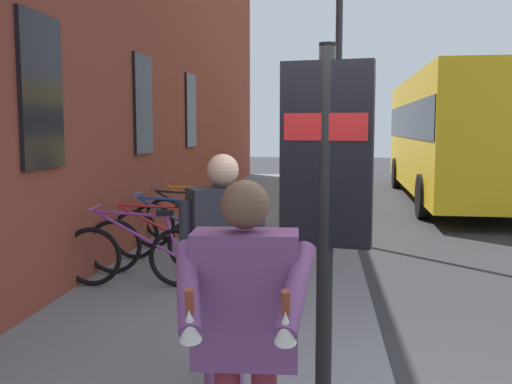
% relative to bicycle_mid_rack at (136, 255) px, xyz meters
% --- Properties ---
extents(ground, '(60.00, 60.00, 0.00)m').
position_rel_bicycle_mid_rack_xyz_m(ground, '(3.16, -3.78, -0.51)').
color(ground, '#2D2D30').
extents(sidewalk_pavement, '(24.00, 3.50, 0.12)m').
position_rel_bicycle_mid_rack_xyz_m(sidewalk_pavement, '(5.16, -1.03, -0.45)').
color(sidewalk_pavement, slate).
rests_on(sidewalk_pavement, ground).
extents(station_facade, '(22.00, 0.65, 7.50)m').
position_rel_bicycle_mid_rack_xyz_m(station_facade, '(6.15, 1.02, 3.24)').
color(station_facade, brown).
rests_on(station_facade, ground).
extents(bicycle_mid_rack, '(0.48, 1.77, 0.97)m').
position_rel_bicycle_mid_rack_xyz_m(bicycle_mid_rack, '(0.00, 0.00, 0.00)').
color(bicycle_mid_rack, black).
rests_on(bicycle_mid_rack, sidewalk_pavement).
extents(bicycle_leaning_wall, '(0.58, 1.73, 0.97)m').
position_rel_bicycle_mid_rack_xyz_m(bicycle_leaning_wall, '(0.70, -0.04, 0.00)').
color(bicycle_leaning_wall, black).
rests_on(bicycle_leaning_wall, sidewalk_pavement).
extents(bicycle_under_window, '(0.48, 1.77, 0.97)m').
position_rel_bicycle_mid_rack_xyz_m(bicycle_under_window, '(1.44, -0.06, 0.00)').
color(bicycle_under_window, black).
rests_on(bicycle_under_window, sidewalk_pavement).
extents(bicycle_nearest_sign, '(0.48, 1.77, 0.97)m').
position_rel_bicycle_mid_rack_xyz_m(bicycle_nearest_sign, '(2.29, -0.08, 0.00)').
color(bicycle_nearest_sign, black).
rests_on(bicycle_nearest_sign, sidewalk_pavement).
extents(bicycle_end_of_row, '(0.66, 1.71, 0.97)m').
position_rel_bicycle_mid_rack_xyz_m(bicycle_end_of_row, '(3.09, -0.07, 0.00)').
color(bicycle_end_of_row, black).
rests_on(bicycle_end_of_row, sidewalk_pavement).
extents(transit_info_sign, '(0.19, 0.56, 2.40)m').
position_rel_bicycle_mid_rack_xyz_m(transit_info_sign, '(-3.23, -2.23, 1.21)').
color(transit_info_sign, black).
rests_on(transit_info_sign, sidewalk_pavement).
extents(city_bus, '(10.58, 2.93, 3.35)m').
position_rel_bicycle_mid_rack_xyz_m(city_bus, '(9.89, -5.78, 1.41)').
color(city_bus, yellow).
rests_on(city_bus, ground).
extents(pedestrian_by_facade, '(0.62, 0.25, 1.63)m').
position_rel_bicycle_mid_rack_xyz_m(pedestrian_by_facade, '(4.28, -1.92, 0.61)').
color(pedestrian_by_facade, '#4C724C').
rests_on(pedestrian_by_facade, sidewalk_pavement).
extents(pedestrian_crossing_street, '(0.45, 0.59, 1.72)m').
position_rel_bicycle_mid_rack_xyz_m(pedestrian_crossing_street, '(-2.59, -1.51, 0.66)').
color(pedestrian_crossing_street, '#723F72').
rests_on(pedestrian_crossing_street, sidewalk_pavement).
extents(tourist_with_hotdogs, '(0.58, 0.65, 1.68)m').
position_rel_bicycle_mid_rack_xyz_m(tourist_with_hotdogs, '(-4.15, -1.87, 0.65)').
color(tourist_with_hotdogs, maroon).
rests_on(tourist_with_hotdogs, sidewalk_pavement).
extents(street_lamp, '(0.28, 0.28, 5.52)m').
position_rel_bicycle_mid_rack_xyz_m(street_lamp, '(3.79, -2.48, 2.86)').
color(street_lamp, '#333338').
rests_on(street_lamp, sidewalk_pavement).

